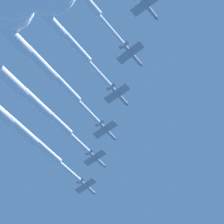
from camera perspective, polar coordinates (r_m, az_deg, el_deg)
The scene contains 4 objects.
jet_lead at distance 183.08m, azimuth -9.37°, elevation -1.92°, with size 43.19×45.05×4.16m.
jet_port_inner at distance 173.65m, azimuth -7.92°, elevation 0.91°, with size 39.27×40.78×4.08m.
jet_starboard_inner at distance 160.98m, azimuth -7.52°, elevation 5.08°, with size 40.78×43.43×4.12m.
jet_port_mid at distance 151.71m, azimuth -6.70°, elevation 9.64°, with size 41.03×43.12×4.09m.
Camera 1 is at (15.65, 114.44, 13.97)m, focal length 87.58 mm.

